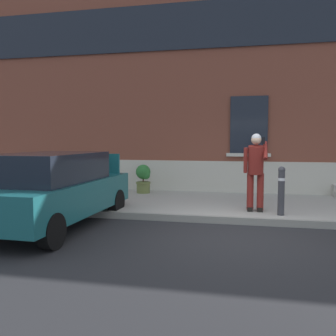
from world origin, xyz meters
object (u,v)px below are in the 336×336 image
(hatchback_car_teal, at_px, (53,188))
(bollard_far_left, at_px, (90,184))
(bollard_near_person, at_px, (281,189))
(planter_olive, at_px, (143,178))
(person_on_phone, at_px, (256,167))
(planter_cream, at_px, (68,176))

(hatchback_car_teal, bearing_deg, bollard_far_left, 84.91)
(bollard_near_person, distance_m, planter_olive, 4.53)
(person_on_phone, bearing_deg, planter_olive, 160.09)
(bollard_near_person, distance_m, bollard_far_left, 4.39)
(planter_cream, bearing_deg, bollard_far_left, -53.51)
(hatchback_car_teal, relative_size, bollard_far_left, 3.92)
(hatchback_car_teal, bearing_deg, person_on_phone, 23.35)
(person_on_phone, bearing_deg, planter_cream, 172.71)
(planter_olive, bearing_deg, bollard_far_left, -103.67)
(bollard_near_person, relative_size, planter_olive, 1.22)
(bollard_near_person, xyz_separation_m, planter_cream, (-6.32, 2.61, -0.11))
(bollard_near_person, distance_m, person_on_phone, 0.74)
(bollard_far_left, xyz_separation_m, planter_olive, (0.61, 2.51, -0.11))
(hatchback_car_teal, xyz_separation_m, person_on_phone, (3.98, 1.72, 0.36))
(bollard_far_left, height_order, planter_cream, bollard_far_left)
(hatchback_car_teal, bearing_deg, planter_olive, 79.45)
(hatchback_car_teal, xyz_separation_m, planter_olive, (0.74, 3.97, -0.18))
(hatchback_car_teal, distance_m, person_on_phone, 4.35)
(planter_cream, relative_size, planter_olive, 1.00)
(person_on_phone, relative_size, planter_olive, 2.03)
(bollard_far_left, bearing_deg, planter_olive, 76.33)
(bollard_far_left, bearing_deg, planter_cream, 126.49)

